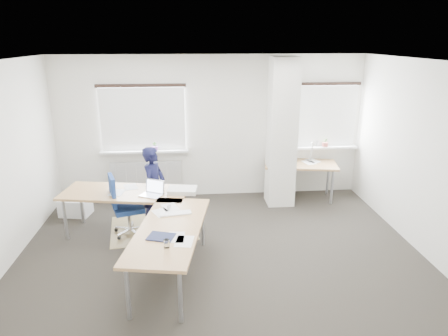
{
  "coord_description": "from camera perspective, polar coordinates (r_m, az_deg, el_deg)",
  "views": [
    {
      "loc": [
        -0.41,
        -5.2,
        3.08
      ],
      "look_at": [
        0.12,
        0.9,
        1.08
      ],
      "focal_mm": 32.0,
      "sensor_mm": 36.0,
      "label": 1
    }
  ],
  "objects": [
    {
      "name": "white_crate",
      "position": [
        7.79,
        -20.45,
        -5.21
      ],
      "size": [
        0.58,
        0.45,
        0.31
      ],
      "primitive_type": "cube",
      "rotation": [
        0.0,
        0.0,
        -0.19
      ],
      "color": "white",
      "rests_on": "ground"
    },
    {
      "name": "room_shell",
      "position": [
        5.84,
        0.96,
        4.86
      ],
      "size": [
        6.04,
        5.04,
        2.82
      ],
      "color": "silver",
      "rests_on": "ground"
    },
    {
      "name": "floor_mat",
      "position": [
        6.98,
        -10.03,
        -8.41
      ],
      "size": [
        1.55,
        1.37,
        0.01
      ],
      "primitive_type": "cube",
      "rotation": [
        0.0,
        0.0,
        0.14
      ],
      "color": "#917C4F",
      "rests_on": "ground"
    },
    {
      "name": "desk_main",
      "position": [
        5.96,
        -10.75,
        -5.89
      ],
      "size": [
        2.4,
        2.98,
        0.96
      ],
      "rotation": [
        0.0,
        0.0,
        -0.17
      ],
      "color": "#986C41",
      "rests_on": "ground"
    },
    {
      "name": "ground",
      "position": [
        6.06,
        -0.43,
        -12.49
      ],
      "size": [
        6.0,
        6.0,
        0.0
      ],
      "primitive_type": "plane",
      "color": "#2A2622",
      "rests_on": "ground"
    },
    {
      "name": "desk_side",
      "position": [
        8.03,
        10.84,
        0.37
      ],
      "size": [
        1.5,
        0.93,
        1.22
      ],
      "rotation": [
        0.0,
        0.0,
        -0.17
      ],
      "color": "#986C41",
      "rests_on": "ground"
    },
    {
      "name": "person",
      "position": [
        6.72,
        -9.92,
        -2.89
      ],
      "size": [
        0.51,
        0.61,
        1.42
      ],
      "primitive_type": "imported",
      "rotation": [
        0.0,
        0.0,
        1.19
      ],
      "color": "black",
      "rests_on": "ground"
    },
    {
      "name": "task_chair",
      "position": [
        6.75,
        -13.71,
        -6.94
      ],
      "size": [
        0.59,
        0.57,
        1.04
      ],
      "rotation": [
        0.0,
        0.0,
        0.31
      ],
      "color": "navy",
      "rests_on": "ground"
    }
  ]
}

